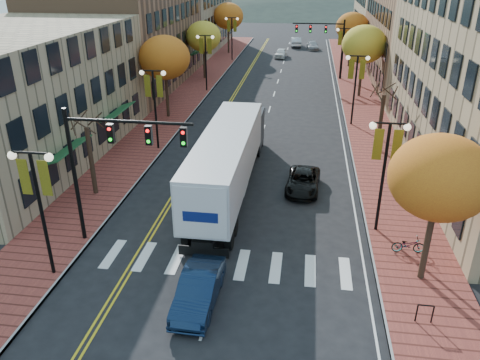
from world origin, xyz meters
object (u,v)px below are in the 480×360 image
at_px(black_suv, 303,181).
at_px(bicycle, 408,245).
at_px(semi_truck, 230,153).
at_px(navy_sedan, 199,289).

bearing_deg(black_suv, bicycle, -48.04).
bearing_deg(semi_truck, navy_sedan, -87.26).
distance_m(semi_truck, black_suv, 4.91).
xyz_separation_m(navy_sedan, bicycle, (9.26, 4.96, -0.15)).
bearing_deg(navy_sedan, semi_truck, 93.66).
height_order(semi_truck, black_suv, semi_truck).
bearing_deg(black_suv, semi_truck, -170.16).
bearing_deg(bicycle, semi_truck, 54.11).
bearing_deg(semi_truck, black_suv, 6.67).
height_order(navy_sedan, black_suv, navy_sedan).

